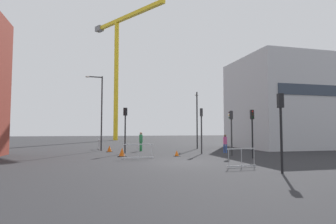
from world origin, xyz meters
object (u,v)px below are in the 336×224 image
(construction_crane, at_px, (118,57))
(traffic_cone_orange, at_px, (109,149))
(traffic_light_island, at_px, (201,123))
(pedestrian_waiting, at_px, (141,140))
(streetlamp_short, at_px, (197,114))
(traffic_cone_by_barrier, at_px, (122,152))
(traffic_light_verge, at_px, (231,125))
(pedestrian_walking, at_px, (225,142))
(traffic_light_far, at_px, (125,123))
(traffic_light_near, at_px, (281,119))
(streetlamp_tall, at_px, (100,107))
(traffic_cone_striped, at_px, (177,153))
(traffic_light_median, at_px, (252,125))

(construction_crane, distance_m, traffic_cone_orange, 33.56)
(traffic_light_island, relative_size, pedestrian_waiting, 2.14)
(streetlamp_short, relative_size, traffic_cone_by_barrier, 9.34)
(traffic_light_verge, relative_size, pedestrian_walking, 2.19)
(construction_crane, height_order, pedestrian_walking, construction_crane)
(streetlamp_short, bearing_deg, traffic_cone_by_barrier, -141.18)
(construction_crane, distance_m, traffic_cone_by_barrier, 37.74)
(traffic_light_far, bearing_deg, construction_crane, 87.66)
(traffic_light_near, bearing_deg, traffic_cone_by_barrier, 123.06)
(streetlamp_tall, bearing_deg, traffic_cone_striped, -50.34)
(traffic_cone_striped, bearing_deg, pedestrian_walking, 19.49)
(pedestrian_waiting, bearing_deg, traffic_light_near, -73.44)
(pedestrian_waiting, xyz_separation_m, traffic_cone_by_barrier, (-2.23, -4.96, -0.77))
(traffic_light_verge, bearing_deg, traffic_light_island, 129.25)
(streetlamp_short, bearing_deg, traffic_light_verge, -91.55)
(traffic_light_island, height_order, traffic_cone_by_barrier, traffic_light_island)
(traffic_light_median, bearing_deg, traffic_light_verge, 103.71)
(traffic_cone_orange, bearing_deg, traffic_cone_by_barrier, -80.38)
(traffic_light_near, height_order, traffic_light_median, traffic_light_near)
(pedestrian_waiting, distance_m, traffic_cone_by_barrier, 5.49)
(traffic_light_verge, bearing_deg, traffic_light_median, -76.29)
(streetlamp_short, bearing_deg, traffic_cone_striped, -120.18)
(traffic_light_verge, xyz_separation_m, traffic_light_island, (-1.77, 2.17, 0.20))
(traffic_light_island, bearing_deg, streetlamp_short, 73.13)
(traffic_light_near, distance_m, traffic_cone_striped, 10.25)
(construction_crane, distance_m, traffic_light_near, 46.86)
(traffic_light_median, bearing_deg, streetlamp_short, 91.62)
(streetlamp_tall, height_order, traffic_light_far, streetlamp_tall)
(traffic_light_far, relative_size, traffic_cone_orange, 6.82)
(traffic_light_verge, distance_m, traffic_cone_striped, 5.04)
(streetlamp_short, distance_m, traffic_light_near, 17.84)
(construction_crane, height_order, traffic_light_far, construction_crane)
(streetlamp_tall, distance_m, traffic_cone_orange, 4.55)
(traffic_light_far, relative_size, traffic_cone_by_barrier, 5.98)
(pedestrian_walking, relative_size, traffic_cone_striped, 3.59)
(traffic_cone_orange, bearing_deg, traffic_light_near, -63.46)
(traffic_light_verge, distance_m, pedestrian_waiting, 9.31)
(traffic_light_near, height_order, pedestrian_waiting, traffic_light_near)
(construction_crane, relative_size, traffic_cone_orange, 42.03)
(streetlamp_tall, height_order, traffic_light_verge, streetlamp_tall)
(traffic_light_verge, bearing_deg, pedestrian_waiting, 134.65)
(streetlamp_tall, xyz_separation_m, traffic_light_median, (11.02, -10.29, -1.99))
(streetlamp_tall, distance_m, traffic_light_far, 4.72)
(traffic_light_far, bearing_deg, streetlamp_short, 28.24)
(traffic_light_far, bearing_deg, traffic_cone_orange, 120.59)
(pedestrian_walking, height_order, pedestrian_waiting, pedestrian_waiting)
(traffic_light_near, xyz_separation_m, traffic_light_far, (-6.35, 13.12, 0.12))
(streetlamp_short, distance_m, traffic_cone_orange, 10.66)
(traffic_light_verge, height_order, traffic_light_far, traffic_light_far)
(streetlamp_tall, xyz_separation_m, traffic_cone_orange, (0.96, -1.63, -4.14))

